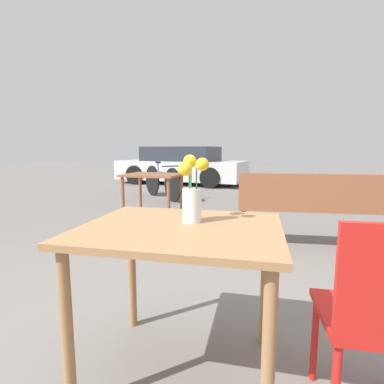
{
  "coord_description": "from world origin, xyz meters",
  "views": [
    {
      "loc": [
        0.48,
        -1.28,
        1.11
      ],
      "look_at": [
        0.03,
        0.09,
        0.91
      ],
      "focal_mm": 28.0,
      "sensor_mm": 36.0,
      "label": 1
    }
  ],
  "objects_px": {
    "bicycle": "(162,182)",
    "table_back": "(153,181)",
    "flower_vase": "(192,195)",
    "bench_near": "(324,208)",
    "table_front": "(181,248)",
    "parked_car": "(181,166)",
    "cafe_chair": "(382,314)"
  },
  "relations": [
    {
      "from": "cafe_chair",
      "to": "bicycle",
      "type": "height_order",
      "value": "cafe_chair"
    },
    {
      "from": "table_back",
      "to": "bicycle",
      "type": "height_order",
      "value": "bicycle"
    },
    {
      "from": "table_front",
      "to": "bench_near",
      "type": "bearing_deg",
      "value": 69.62
    },
    {
      "from": "flower_vase",
      "to": "table_back",
      "type": "bearing_deg",
      "value": 119.25
    },
    {
      "from": "cafe_chair",
      "to": "bench_near",
      "type": "height_order",
      "value": "cafe_chair"
    },
    {
      "from": "flower_vase",
      "to": "bicycle",
      "type": "bearing_deg",
      "value": 115.87
    },
    {
      "from": "bicycle",
      "to": "flower_vase",
      "type": "bearing_deg",
      "value": -64.13
    },
    {
      "from": "flower_vase",
      "to": "bicycle",
      "type": "distance_m",
      "value": 5.36
    },
    {
      "from": "flower_vase",
      "to": "table_back",
      "type": "distance_m",
      "value": 3.31
    },
    {
      "from": "bicycle",
      "to": "bench_near",
      "type": "bearing_deg",
      "value": -39.9
    },
    {
      "from": "cafe_chair",
      "to": "bicycle",
      "type": "distance_m",
      "value": 5.87
    },
    {
      "from": "bench_near",
      "to": "table_back",
      "type": "relative_size",
      "value": 2.16
    },
    {
      "from": "flower_vase",
      "to": "table_back",
      "type": "xyz_separation_m",
      "value": [
        -1.61,
        2.88,
        -0.28
      ]
    },
    {
      "from": "table_back",
      "to": "bicycle",
      "type": "bearing_deg",
      "value": 110.43
    },
    {
      "from": "table_front",
      "to": "parked_car",
      "type": "relative_size",
      "value": 0.24
    },
    {
      "from": "bench_near",
      "to": "bicycle",
      "type": "distance_m",
      "value": 4.1
    },
    {
      "from": "flower_vase",
      "to": "cafe_chair",
      "type": "xyz_separation_m",
      "value": [
        0.8,
        -0.16,
        -0.39
      ]
    },
    {
      "from": "bicycle",
      "to": "table_back",
      "type": "bearing_deg",
      "value": -69.57
    },
    {
      "from": "table_front",
      "to": "bicycle",
      "type": "distance_m",
      "value": 5.41
    },
    {
      "from": "table_back",
      "to": "parked_car",
      "type": "distance_m",
      "value": 5.06
    },
    {
      "from": "flower_vase",
      "to": "parked_car",
      "type": "bearing_deg",
      "value": 110.88
    },
    {
      "from": "parked_car",
      "to": "table_front",
      "type": "bearing_deg",
      "value": -69.5
    },
    {
      "from": "cafe_chair",
      "to": "parked_car",
      "type": "distance_m",
      "value": 8.76
    },
    {
      "from": "bicycle",
      "to": "parked_car",
      "type": "relative_size",
      "value": 0.33
    },
    {
      "from": "table_back",
      "to": "cafe_chair",
      "type": "bearing_deg",
      "value": -51.51
    },
    {
      "from": "table_front",
      "to": "bicycle",
      "type": "height_order",
      "value": "bicycle"
    },
    {
      "from": "table_front",
      "to": "cafe_chair",
      "type": "height_order",
      "value": "cafe_chair"
    },
    {
      "from": "table_front",
      "to": "bench_near",
      "type": "height_order",
      "value": "bench_near"
    },
    {
      "from": "cafe_chair",
      "to": "parked_car",
      "type": "relative_size",
      "value": 0.21
    },
    {
      "from": "bench_near",
      "to": "parked_car",
      "type": "height_order",
      "value": "parked_car"
    },
    {
      "from": "table_back",
      "to": "parked_car",
      "type": "xyz_separation_m",
      "value": [
        -1.35,
        4.88,
        -0.04
      ]
    },
    {
      "from": "bench_near",
      "to": "parked_car",
      "type": "distance_m",
      "value": 6.74
    }
  ]
}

